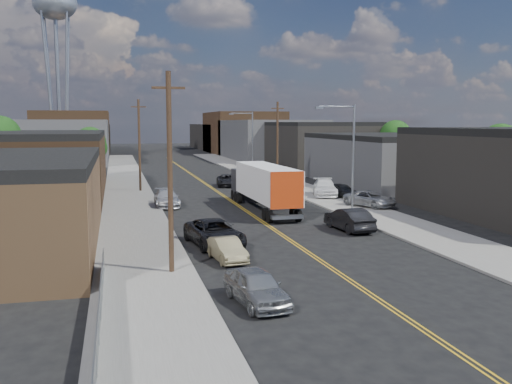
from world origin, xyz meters
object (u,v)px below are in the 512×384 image
semi_truck (262,184)px  car_right_lot_c (342,190)px  car_left_d (167,198)px  car_right_oncoming (349,219)px  car_ahead_truck (227,181)px  car_right_lot_a (370,199)px  car_left_a (256,287)px  car_right_lot_b (325,188)px  car_left_b (227,249)px  water_tower (55,10)px  car_left_c (214,233)px

semi_truck → car_right_lot_c: size_ratio=3.70×
car_left_d → car_right_oncoming: car_right_oncoming is taller
car_right_oncoming → car_ahead_truck: car_right_oncoming is taller
car_right_lot_a → car_left_a: bearing=-149.3°
car_right_oncoming → car_left_a: bearing=50.2°
car_right_lot_b → car_right_oncoming: bearing=-89.2°
car_left_d → car_left_b: bearing=-85.6°
water_tower → car_ahead_truck: (24.01, -61.81, -29.97)m
car_left_b → car_right_lot_c: (16.00, 22.47, 0.21)m
water_tower → car_right_lot_a: bearing=-68.1°
car_left_c → car_right_oncoming: size_ratio=1.18×
car_left_b → car_ahead_truck: bearing=72.4°
semi_truck → car_ahead_truck: bearing=87.5°
car_left_b → car_right_oncoming: bearing=26.8°
car_right_lot_b → car_right_lot_a: bearing=-65.0°
car_left_c → car_right_lot_a: size_ratio=1.17×
car_right_lot_c → car_ahead_truck: (-8.99, 13.66, -0.16)m
semi_truck → car_left_d: bearing=153.8°
semi_truck → car_right_lot_c: 10.83m
water_tower → car_left_c: 100.08m
water_tower → car_left_c: water_tower is taller
car_left_d → car_right_lot_a: bearing=-16.2°
car_right_oncoming → car_right_lot_b: 17.98m
semi_truck → car_ahead_truck: (0.50, 18.69, -1.57)m
semi_truck → car_left_c: (-6.51, -13.50, -1.44)m
semi_truck → car_right_lot_a: 9.71m
car_right_lot_b → car_right_lot_c: car_right_lot_b is taller
car_left_c → car_right_oncoming: car_right_oncoming is taller
car_left_d → water_tower: bearing=102.1°
car_left_a → water_tower: bearing=91.1°
car_right_oncoming → car_right_lot_b: car_right_lot_b is taller
car_left_a → car_left_b: size_ratio=1.13×
semi_truck → car_left_c: bearing=-116.7°
semi_truck → car_right_lot_b: semi_truck is taller
car_left_c → car_right_oncoming: (10.00, 2.66, 0.00)m
water_tower → semi_truck: size_ratio=2.44×
water_tower → car_left_b: water_tower is taller
car_left_a → car_left_d: car_left_d is taller
car_ahead_truck → car_left_d: bearing=-111.9°
car_right_lot_a → car_right_lot_b: bearing=74.1°
car_left_c → car_right_lot_b: 24.85m
water_tower → car_right_oncoming: 99.82m
car_right_lot_a → semi_truck: bearing=146.3°
car_left_a → car_right_lot_b: car_right_lot_b is taller
car_left_b → car_right_lot_b: (14.75, 23.94, 0.33)m
semi_truck → car_left_b: (-6.51, -17.44, -1.61)m
semi_truck → car_right_lot_c: semi_truck is taller
car_left_b → water_tower: bearing=93.3°
car_left_d → car_ahead_truck: car_left_d is taller
car_left_c → car_ahead_truck: (7.01, 32.19, -0.12)m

